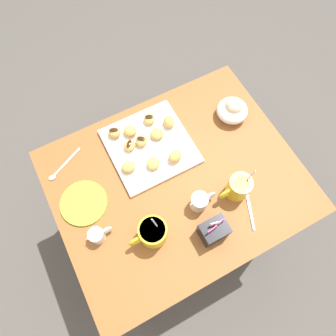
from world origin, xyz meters
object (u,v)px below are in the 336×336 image
object	(u,v)px
sugar_caddy	(214,230)
beignet_9	(129,146)
cream_pitcher_white	(200,201)
beignet_2	(141,141)
dining_table	(176,192)
ice_cream_bowl	(232,110)
coffee_mug_yellow_right	(152,232)
beignet_8	(169,122)
beignet_0	(128,167)
coffee_mug_yellow_left	(238,187)
saucer_lime_left	(84,203)
beignet_6	(149,119)
beignet_1	(157,134)
beignet_4	(175,157)
chocolate_sauce_pitcher	(97,235)
pastry_plate_square	(150,146)
beignet_3	(153,164)
beignet_5	(114,132)

from	to	relation	value
sugar_caddy	beignet_9	size ratio (longest dim) A/B	2.17
cream_pitcher_white	beignet_2	xyz separation A→B (m)	(0.07, -0.31, -0.01)
dining_table	ice_cream_bowl	world-z (taller)	ice_cream_bowl
coffee_mug_yellow_right	beignet_8	bearing A→B (deg)	-125.16
beignet_0	beignet_8	bearing A→B (deg)	-156.12
coffee_mug_yellow_left	coffee_mug_yellow_right	size ratio (longest dim) A/B	1.00
dining_table	coffee_mug_yellow_left	bearing A→B (deg)	139.65
cream_pitcher_white	saucer_lime_left	xyz separation A→B (m)	(0.36, -0.20, -0.03)
beignet_8	beignet_6	bearing A→B (deg)	-39.04
dining_table	beignet_1	xyz separation A→B (m)	(-0.02, -0.19, 0.17)
beignet_2	beignet_9	bearing A→B (deg)	-4.83
dining_table	beignet_4	distance (m)	0.19
sugar_caddy	beignet_1	size ratio (longest dim) A/B	2.01
chocolate_sauce_pitcher	beignet_6	distance (m)	0.48
pastry_plate_square	beignet_3	world-z (taller)	beignet_3
dining_table	ice_cream_bowl	distance (m)	0.40
ice_cream_bowl	beignet_2	xyz separation A→B (m)	(0.38, -0.05, -0.01)
beignet_4	beignet_8	bearing A→B (deg)	-109.35
coffee_mug_yellow_right	beignet_3	xyz separation A→B (m)	(-0.12, -0.23, -0.02)
beignet_9	coffee_mug_yellow_right	bearing A→B (deg)	78.05
beignet_5	beignet_3	bearing A→B (deg)	111.53
beignet_1	beignet_6	bearing A→B (deg)	-92.63
cream_pitcher_white	sugar_caddy	xyz separation A→B (m)	(0.01, 0.11, 0.00)
beignet_4	cream_pitcher_white	bearing A→B (deg)	88.00
coffee_mug_yellow_left	beignet_8	size ratio (longest dim) A/B	2.87
coffee_mug_yellow_right	chocolate_sauce_pitcher	world-z (taller)	coffee_mug_yellow_right
cream_pitcher_white	beignet_4	bearing A→B (deg)	-92.00
dining_table	chocolate_sauce_pitcher	bearing A→B (deg)	9.65
sugar_caddy	saucer_lime_left	size ratio (longest dim) A/B	0.63
pastry_plate_square	sugar_caddy	size ratio (longest dim) A/B	2.88
pastry_plate_square	beignet_2	world-z (taller)	beignet_2
sugar_caddy	beignet_6	distance (m)	0.49
coffee_mug_yellow_right	beignet_9	world-z (taller)	coffee_mug_yellow_right
dining_table	beignet_6	size ratio (longest dim) A/B	17.07
beignet_3	beignet_5	distance (m)	0.20
ice_cream_bowl	beignet_6	size ratio (longest dim) A/B	2.34
cream_pitcher_white	sugar_caddy	distance (m)	0.11
dining_table	chocolate_sauce_pitcher	xyz separation A→B (m)	(0.34, 0.06, 0.17)
coffee_mug_yellow_left	beignet_8	bearing A→B (deg)	-76.64
coffee_mug_yellow_right	cream_pitcher_white	xyz separation A→B (m)	(-0.19, -0.02, -0.01)
beignet_4	dining_table	bearing A→B (deg)	67.43
sugar_caddy	beignet_3	world-z (taller)	sugar_caddy
coffee_mug_yellow_left	cream_pitcher_white	size ratio (longest dim) A/B	1.43
beignet_1	coffee_mug_yellow_right	bearing A→B (deg)	60.72
coffee_mug_yellow_right	ice_cream_bowl	xyz separation A→B (m)	(-0.49, -0.28, -0.01)
dining_table	beignet_5	distance (m)	0.35
beignet_6	dining_table	bearing A→B (deg)	85.85
ice_cream_bowl	beignet_0	bearing A→B (deg)	3.24
beignet_0	dining_table	bearing A→B (deg)	139.70
beignet_4	beignet_5	bearing A→B (deg)	-51.78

